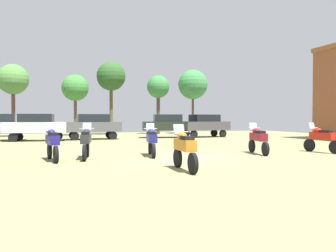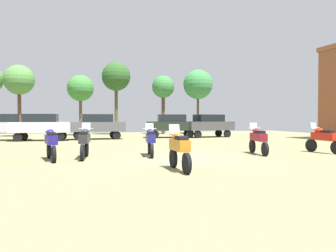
{
  "view_description": "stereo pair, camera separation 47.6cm",
  "coord_description": "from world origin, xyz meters",
  "px_view_note": "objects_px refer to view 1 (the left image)",
  "views": [
    {
      "loc": [
        -5.18,
        -13.55,
        1.72
      ],
      "look_at": [
        0.29,
        2.63,
        1.32
      ],
      "focal_mm": 36.44,
      "sensor_mm": 36.0,
      "label": 1
    },
    {
      "loc": [
        -4.73,
        -13.7,
        1.72
      ],
      "look_at": [
        0.29,
        2.63,
        1.32
      ],
      "focal_mm": 36.44,
      "sensor_mm": 36.0,
      "label": 2
    }
  ],
  "objects_px": {
    "motorcycle_4": "(152,140)",
    "car_2": "(36,125)",
    "motorcycle_6": "(52,142)",
    "motorcycle_9": "(258,139)",
    "car_5": "(168,124)",
    "car_4": "(204,124)",
    "tree_2": "(75,88)",
    "motorcycle_2": "(86,141)",
    "tree_7": "(111,77)",
    "tree_1": "(13,80)",
    "tree_5": "(193,85)",
    "tree_8": "(158,88)",
    "motorcycle_10": "(184,148)",
    "motorcycle_7": "(321,138)",
    "car_3": "(93,125)"
  },
  "relations": [
    {
      "from": "motorcycle_4",
      "to": "motorcycle_10",
      "type": "height_order",
      "value": "motorcycle_10"
    },
    {
      "from": "motorcycle_6",
      "to": "tree_8",
      "type": "relative_size",
      "value": 0.37
    },
    {
      "from": "tree_2",
      "to": "tree_8",
      "type": "bearing_deg",
      "value": 3.79
    },
    {
      "from": "car_2",
      "to": "tree_2",
      "type": "height_order",
      "value": "tree_2"
    },
    {
      "from": "tree_2",
      "to": "tree_7",
      "type": "relative_size",
      "value": 0.8
    },
    {
      "from": "motorcycle_6",
      "to": "tree_8",
      "type": "bearing_deg",
      "value": 53.76
    },
    {
      "from": "tree_1",
      "to": "tree_2",
      "type": "xyz_separation_m",
      "value": [
        5.39,
        0.61,
        -0.54
      ]
    },
    {
      "from": "car_5",
      "to": "tree_7",
      "type": "height_order",
      "value": "tree_7"
    },
    {
      "from": "motorcycle_6",
      "to": "motorcycle_7",
      "type": "relative_size",
      "value": 1.09
    },
    {
      "from": "motorcycle_6",
      "to": "motorcycle_9",
      "type": "xyz_separation_m",
      "value": [
        9.22,
        -0.43,
        -0.01
      ]
    },
    {
      "from": "tree_7",
      "to": "tree_8",
      "type": "distance_m",
      "value": 5.05
    },
    {
      "from": "motorcycle_9",
      "to": "tree_1",
      "type": "distance_m",
      "value": 23.47
    },
    {
      "from": "motorcycle_2",
      "to": "motorcycle_9",
      "type": "distance_m",
      "value": 7.91
    },
    {
      "from": "motorcycle_6",
      "to": "car_5",
      "type": "height_order",
      "value": "car_5"
    },
    {
      "from": "motorcycle_9",
      "to": "car_3",
      "type": "xyz_separation_m",
      "value": [
        -6.19,
        13.61,
        0.45
      ]
    },
    {
      "from": "car_5",
      "to": "car_4",
      "type": "bearing_deg",
      "value": -84.59
    },
    {
      "from": "motorcycle_2",
      "to": "motorcycle_6",
      "type": "relative_size",
      "value": 0.97
    },
    {
      "from": "motorcycle_4",
      "to": "car_3",
      "type": "bearing_deg",
      "value": 105.33
    },
    {
      "from": "motorcycle_4",
      "to": "car_2",
      "type": "bearing_deg",
      "value": 123.48
    },
    {
      "from": "motorcycle_2",
      "to": "car_2",
      "type": "xyz_separation_m",
      "value": [
        -2.46,
        12.42,
        0.43
      ]
    },
    {
      "from": "motorcycle_4",
      "to": "car_5",
      "type": "xyz_separation_m",
      "value": [
        5.22,
        13.3,
        0.45
      ]
    },
    {
      "from": "motorcycle_6",
      "to": "motorcycle_9",
      "type": "bearing_deg",
      "value": -11.16
    },
    {
      "from": "car_3",
      "to": "tree_7",
      "type": "relative_size",
      "value": 0.59
    },
    {
      "from": "motorcycle_9",
      "to": "motorcycle_10",
      "type": "bearing_deg",
      "value": -133.92
    },
    {
      "from": "car_3",
      "to": "tree_1",
      "type": "relative_size",
      "value": 0.67
    },
    {
      "from": "tree_1",
      "to": "motorcycle_4",
      "type": "bearing_deg",
      "value": -68.04
    },
    {
      "from": "tree_2",
      "to": "motorcycle_2",
      "type": "bearing_deg",
      "value": -92.2
    },
    {
      "from": "car_2",
      "to": "car_4",
      "type": "bearing_deg",
      "value": -80.86
    },
    {
      "from": "motorcycle_9",
      "to": "tree_1",
      "type": "xyz_separation_m",
      "value": [
        -12.53,
        19.36,
        4.35
      ]
    },
    {
      "from": "tree_1",
      "to": "tree_5",
      "type": "xyz_separation_m",
      "value": [
        17.57,
        0.55,
        0.18
      ]
    },
    {
      "from": "car_4",
      "to": "car_2",
      "type": "bearing_deg",
      "value": 86.52
    },
    {
      "from": "tree_7",
      "to": "motorcycle_6",
      "type": "bearing_deg",
      "value": -105.56
    },
    {
      "from": "car_2",
      "to": "car_3",
      "type": "distance_m",
      "value": 4.18
    },
    {
      "from": "motorcycle_4",
      "to": "tree_1",
      "type": "bearing_deg",
      "value": 122.08
    },
    {
      "from": "motorcycle_10",
      "to": "car_5",
      "type": "height_order",
      "value": "car_5"
    },
    {
      "from": "motorcycle_9",
      "to": "car_2",
      "type": "bearing_deg",
      "value": 139.48
    },
    {
      "from": "motorcycle_6",
      "to": "car_3",
      "type": "xyz_separation_m",
      "value": [
        3.02,
        13.18,
        0.43
      ]
    },
    {
      "from": "tree_1",
      "to": "motorcycle_10",
      "type": "bearing_deg",
      "value": -72.2
    },
    {
      "from": "tree_5",
      "to": "car_2",
      "type": "bearing_deg",
      "value": -156.03
    },
    {
      "from": "car_5",
      "to": "tree_5",
      "type": "height_order",
      "value": "tree_5"
    },
    {
      "from": "motorcycle_7",
      "to": "tree_1",
      "type": "relative_size",
      "value": 0.32
    },
    {
      "from": "motorcycle_10",
      "to": "tree_7",
      "type": "distance_m",
      "value": 24.78
    },
    {
      "from": "motorcycle_4",
      "to": "car_4",
      "type": "xyz_separation_m",
      "value": [
        8.55,
        12.93,
        0.45
      ]
    },
    {
      "from": "motorcycle_10",
      "to": "tree_7",
      "type": "relative_size",
      "value": 0.29
    },
    {
      "from": "car_3",
      "to": "car_2",
      "type": "bearing_deg",
      "value": 95.56
    },
    {
      "from": "tree_7",
      "to": "tree_1",
      "type": "bearing_deg",
      "value": -172.12
    },
    {
      "from": "tree_1",
      "to": "tree_5",
      "type": "distance_m",
      "value": 17.58
    },
    {
      "from": "tree_8",
      "to": "motorcycle_9",
      "type": "bearing_deg",
      "value": -93.78
    },
    {
      "from": "motorcycle_9",
      "to": "tree_7",
      "type": "relative_size",
      "value": 0.3
    },
    {
      "from": "tree_2",
      "to": "tree_1",
      "type": "bearing_deg",
      "value": -173.51
    }
  ]
}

